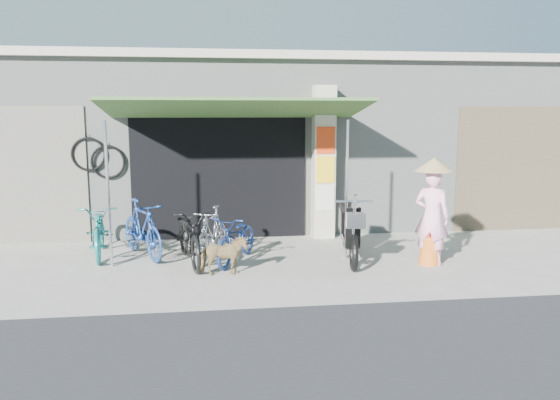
{
  "coord_description": "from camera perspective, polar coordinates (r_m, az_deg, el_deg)",
  "views": [
    {
      "loc": [
        -1.37,
        -8.13,
        2.48
      ],
      "look_at": [
        -0.2,
        1.0,
        1.0
      ],
      "focal_mm": 35.0,
      "sensor_mm": 36.0,
      "label": 1
    }
  ],
  "objects": [
    {
      "name": "bike_navy",
      "position": [
        9.14,
        -4.5,
        -4.0
      ],
      "size": [
        1.14,
        1.64,
        0.82
      ],
      "primitive_type": "imported",
      "rotation": [
        0.0,
        0.0,
        -0.43
      ],
      "color": "navy",
      "rests_on": "ground"
    },
    {
      "name": "awning",
      "position": [
        9.77,
        -4.63,
        9.3
      ],
      "size": [
        4.6,
        1.88,
        2.72
      ],
      "color": "#395F2A",
      "rests_on": "ground"
    },
    {
      "name": "street_dog",
      "position": [
        8.44,
        -5.98,
        -5.82
      ],
      "size": [
        0.75,
        0.37,
        0.62
      ],
      "primitive_type": "imported",
      "rotation": [
        0.0,
        0.0,
        1.62
      ],
      "color": "#9E7E53",
      "rests_on": "ground"
    },
    {
      "name": "bike_blue",
      "position": [
        9.72,
        -14.2,
        -2.92
      ],
      "size": [
        1.19,
        1.68,
        0.99
      ],
      "primitive_type": "imported",
      "rotation": [
        0.0,
        0.0,
        0.49
      ],
      "color": "navy",
      "rests_on": "ground"
    },
    {
      "name": "bike_teal",
      "position": [
        9.98,
        -18.3,
        -2.96
      ],
      "size": [
        0.87,
        1.85,
        0.94
      ],
      "primitive_type": "imported",
      "rotation": [
        0.0,
        0.0,
        0.14
      ],
      "color": "#19736F",
      "rests_on": "ground"
    },
    {
      "name": "shop_pillar",
      "position": [
        10.85,
        4.54,
        3.92
      ],
      "size": [
        0.42,
        0.44,
        3.0
      ],
      "color": "#BAB39F",
      "rests_on": "ground"
    },
    {
      "name": "ground",
      "position": [
        8.61,
        2.19,
        -7.61
      ],
      "size": [
        80.0,
        80.0,
        0.0
      ],
      "primitive_type": "plane",
      "color": "#A5A195",
      "rests_on": "ground"
    },
    {
      "name": "moped",
      "position": [
        9.37,
        7.29,
        -3.04
      ],
      "size": [
        0.64,
        1.99,
        1.13
      ],
      "rotation": [
        0.0,
        0.0,
        -0.16
      ],
      "color": "black",
      "rests_on": "ground"
    },
    {
      "name": "bike_silver",
      "position": [
        9.37,
        -7.12,
        -3.45
      ],
      "size": [
        0.89,
        1.55,
        0.9
      ],
      "primitive_type": "imported",
      "rotation": [
        0.0,
        0.0,
        -0.34
      ],
      "color": "#B2B1B6",
      "rests_on": "ground"
    },
    {
      "name": "neighbour_left",
      "position": [
        11.38,
        -25.88,
        2.26
      ],
      "size": [
        2.6,
        0.06,
        2.6
      ],
      "primitive_type": "cube",
      "color": "#6B665B",
      "rests_on": "ground"
    },
    {
      "name": "bike_black",
      "position": [
        9.12,
        -9.4,
        -3.7
      ],
      "size": [
        0.98,
        1.89,
        0.95
      ],
      "primitive_type": "imported",
      "rotation": [
        0.0,
        0.0,
        0.2
      ],
      "color": "black",
      "rests_on": "ground"
    },
    {
      "name": "bicycle_shop",
      "position": [
        13.31,
        -1.42,
        6.36
      ],
      "size": [
        12.3,
        5.3,
        3.66
      ],
      "color": "gray",
      "rests_on": "ground"
    },
    {
      "name": "neighbour_right",
      "position": [
        12.53,
        23.33,
        2.99
      ],
      "size": [
        2.6,
        0.06,
        2.6
      ],
      "primitive_type": "cube",
      "color": "brown",
      "rests_on": "ground"
    },
    {
      "name": "nun",
      "position": [
        9.24,
        15.59,
        -1.24
      ],
      "size": [
        0.69,
        0.66,
        1.76
      ],
      "rotation": [
        0.0,
        0.0,
        2.45
      ],
      "color": "#FFABD0",
      "rests_on": "ground"
    }
  ]
}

